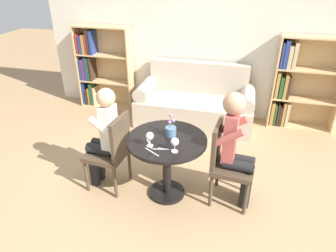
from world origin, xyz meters
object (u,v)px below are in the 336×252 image
at_px(couch, 195,104).
at_px(person_left, 103,137).
at_px(chair_right, 227,160).
at_px(person_right, 237,147).
at_px(flower_vase, 171,130).
at_px(wine_glass_left, 150,136).
at_px(bookshelf_right, 296,85).
at_px(chair_left, 112,150).
at_px(bookshelf_left, 99,67).
at_px(wine_glass_right, 175,142).

distance_m(couch, person_left, 1.95).
xyz_separation_m(chair_right, person_left, (-1.32, -0.09, 0.14)).
bearing_deg(person_right, flower_vase, 95.84).
bearing_deg(wine_glass_left, bookshelf_right, 54.30).
bearing_deg(couch, chair_left, -108.81).
bearing_deg(flower_vase, bookshelf_left, 131.68).
bearing_deg(wine_glass_left, wine_glass_right, -7.98).
bearing_deg(bookshelf_right, person_left, -136.68).
height_order(chair_left, person_right, person_right).
bearing_deg(chair_left, wine_glass_left, 76.73).
bearing_deg(bookshelf_right, flower_vase, -126.22).
height_order(chair_right, person_right, person_right).
relative_size(person_right, flower_vase, 5.19).
height_order(couch, wine_glass_right, couch).
bearing_deg(bookshelf_left, wine_glass_left, -54.01).
bearing_deg(chair_left, flower_vase, 102.32).
height_order(couch, person_right, person_right).
bearing_deg(person_right, chair_right, 86.18).
xyz_separation_m(bookshelf_right, person_right, (-0.78, -1.98, 0.01)).
height_order(couch, wine_glass_left, couch).
relative_size(bookshelf_right, chair_right, 1.56).
height_order(bookshelf_right, person_left, bookshelf_right).
height_order(bookshelf_left, wine_glass_left, bookshelf_left).
xyz_separation_m(chair_left, wine_glass_right, (0.74, -0.19, 0.32)).
xyz_separation_m(bookshelf_right, person_left, (-2.18, -2.06, -0.04)).
relative_size(couch, bookshelf_left, 1.28).
height_order(bookshelf_left, wine_glass_right, bookshelf_left).
distance_m(couch, flower_vase, 1.78).
height_order(couch, chair_right, couch).
relative_size(bookshelf_left, wine_glass_right, 9.52).
relative_size(chair_left, chair_right, 1.00).
bearing_deg(flower_vase, wine_glass_left, -121.24).
bearing_deg(bookshelf_left, bookshelf_right, -0.01).
relative_size(bookshelf_right, chair_left, 1.56).
distance_m(bookshelf_left, wine_glass_left, 2.76).
relative_size(couch, chair_left, 1.99).
bearing_deg(flower_vase, couch, 90.82).
distance_m(bookshelf_left, bookshelf_right, 3.22).
distance_m(bookshelf_right, chair_left, 2.95).
relative_size(person_left, wine_glass_left, 7.97).
relative_size(bookshelf_right, person_left, 1.17).
bearing_deg(chair_left, couch, 165.75).
xyz_separation_m(couch, bookshelf_right, (1.48, 0.27, 0.36)).
distance_m(chair_right, person_left, 1.33).
bearing_deg(flower_vase, bookshelf_right, 53.78).
bearing_deg(couch, chair_right, -70.11).
distance_m(couch, chair_left, 1.91).
relative_size(chair_right, wine_glass_left, 5.96).
bearing_deg(bookshelf_right, wine_glass_left, -125.70).
distance_m(person_left, wine_glass_left, 0.63).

